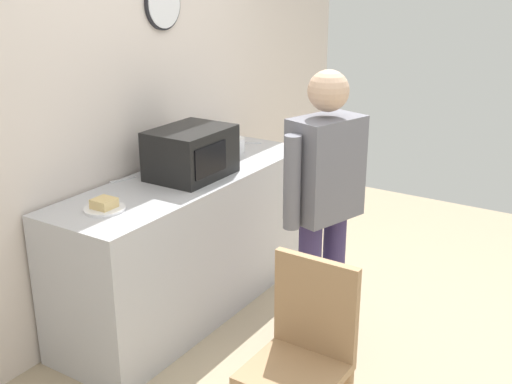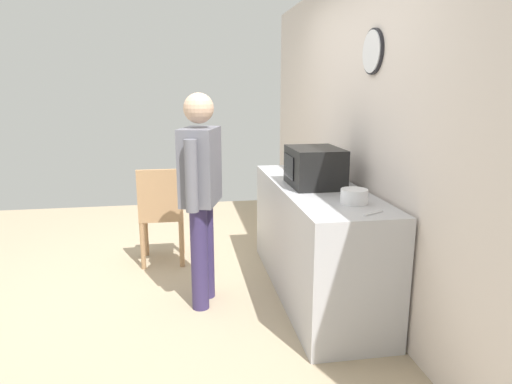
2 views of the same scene
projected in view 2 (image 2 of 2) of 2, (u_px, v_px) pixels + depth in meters
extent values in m
plane|color=tan|center=(165.00, 294.00, 3.68)|extent=(6.00, 6.00, 0.00)
cube|color=silver|center=(358.00, 132.00, 3.64)|extent=(5.40, 0.10, 2.60)
cylinder|color=white|center=(373.00, 52.00, 3.16)|extent=(0.29, 0.03, 0.29)
cylinder|color=black|center=(373.00, 52.00, 3.16)|extent=(0.32, 0.02, 0.32)
cube|color=#B7B7BC|center=(315.00, 239.00, 3.63)|extent=(1.98, 0.62, 0.90)
cube|color=black|center=(315.00, 167.00, 3.49)|extent=(0.50, 0.38, 0.30)
cube|color=black|center=(289.00, 166.00, 3.51)|extent=(0.30, 0.01, 0.18)
cylinder|color=white|center=(295.00, 169.00, 4.21)|extent=(0.22, 0.22, 0.01)
cube|color=#DCBA76|center=(295.00, 166.00, 4.20)|extent=(0.11, 0.11, 0.05)
cylinder|color=white|center=(354.00, 196.00, 2.97)|extent=(0.18, 0.18, 0.10)
cube|color=silver|center=(373.00, 213.00, 2.73)|extent=(0.10, 0.16, 0.01)
cube|color=silver|center=(338.00, 177.00, 3.85)|extent=(0.17, 0.07, 0.01)
cylinder|color=#362C58|center=(200.00, 258.00, 3.36)|extent=(0.13, 0.13, 0.81)
cylinder|color=#362C58|center=(206.00, 249.00, 3.55)|extent=(0.13, 0.13, 0.81)
cube|color=slate|center=(200.00, 166.00, 3.30)|extent=(0.45, 0.35, 0.56)
cylinder|color=slate|center=(191.00, 176.00, 3.06)|extent=(0.09, 0.09, 0.51)
cylinder|color=slate|center=(208.00, 164.00, 3.55)|extent=(0.09, 0.09, 0.51)
sphere|color=#D1A889|center=(199.00, 108.00, 3.20)|extent=(0.22, 0.22, 0.22)
cylinder|color=#A87F56|center=(182.00, 232.00, 4.54)|extent=(0.04, 0.04, 0.45)
cylinder|color=#A87F56|center=(146.00, 234.00, 4.48)|extent=(0.04, 0.04, 0.45)
cylinder|color=#A87F56|center=(182.00, 244.00, 4.19)|extent=(0.04, 0.04, 0.45)
cylinder|color=#A87F56|center=(143.00, 246.00, 4.14)|extent=(0.04, 0.04, 0.45)
cube|color=#A87F56|center=(162.00, 215.00, 4.28)|extent=(0.40, 0.40, 0.04)
cube|color=#A87F56|center=(160.00, 194.00, 4.05)|extent=(0.04, 0.40, 0.45)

